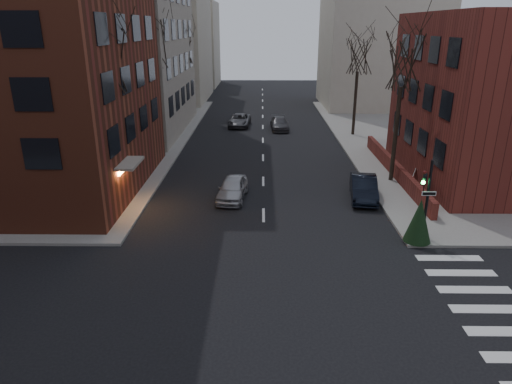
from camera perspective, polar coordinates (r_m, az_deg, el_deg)
ground at (r=15.67m, az=1.10°, el=-20.34°), size 160.00×160.00×0.00m
building_left_brick at (r=32.33m, az=-28.85°, el=15.69°), size 15.00×15.00×18.00m
building_right_brick at (r=35.42m, az=29.19°, el=10.06°), size 12.00×14.00×11.00m
low_wall_right at (r=33.70m, az=16.95°, el=2.82°), size 0.35×16.00×1.00m
building_distant_la at (r=68.56m, az=-12.49°, el=18.70°), size 14.00×16.00×18.00m
building_distant_ra at (r=63.78m, az=15.14°, el=17.52°), size 14.00×14.00×16.00m
building_distant_lb at (r=84.96m, az=-8.42°, el=17.78°), size 10.00×12.00×14.00m
traffic_signal at (r=23.89m, az=20.41°, el=-1.42°), size 0.76×0.44×4.00m
tree_left_a at (r=27.38m, az=-18.45°, el=15.59°), size 4.18×4.18×10.26m
tree_left_b at (r=38.92m, az=-12.79°, el=17.81°), size 4.40×4.40×10.80m
tree_left_c at (r=52.68m, az=-9.20°, el=17.55°), size 3.96×3.96×9.72m
tree_right_a at (r=31.30m, az=17.94°, el=15.28°), size 3.96×3.96×9.72m
tree_right_b at (r=44.90m, az=12.70°, el=16.36°), size 3.74×3.74×9.18m
streetlamp_near at (r=35.37m, az=-12.69°, el=9.99°), size 0.36×0.36×6.28m
streetlamp_far at (r=54.84m, az=-7.99°, el=13.73°), size 0.36×0.36×6.28m
parked_sedan at (r=28.95m, az=13.30°, el=0.50°), size 2.08×4.51×1.43m
car_lane_silver at (r=28.22m, az=-2.97°, el=0.46°), size 2.04×4.18×1.37m
car_lane_gray at (r=47.64m, az=2.96°, el=8.54°), size 1.94×4.39×1.25m
car_lane_far at (r=49.25m, az=-2.08°, el=8.95°), size 2.42×4.74×1.28m
sandwich_board at (r=33.19m, az=19.37°, el=2.11°), size 0.51×0.59×0.81m
evergreen_shrub at (r=23.58m, az=19.71°, el=-3.37°), size 1.43×1.43×2.19m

